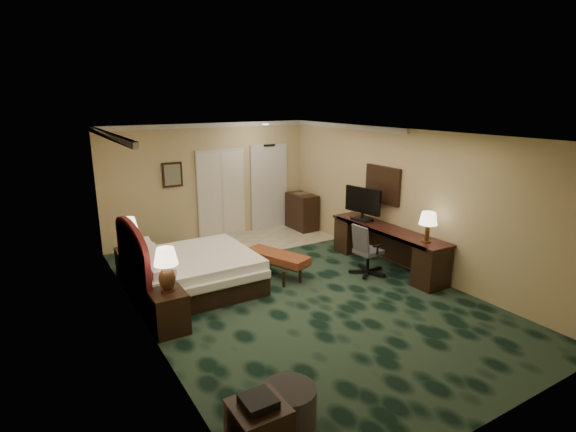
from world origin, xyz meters
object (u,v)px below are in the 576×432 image
nightstand_far (130,263)px  lamp_near (167,270)px  desk (387,248)px  tv (363,204)px  lamp_far (129,234)px  desk_chair (368,249)px  bed (195,272)px  bed_bench (277,264)px  nightstand_near (169,312)px  side_table (259,430)px  ottoman (289,406)px  minibar (302,212)px

nightstand_far → lamp_near: bearing=-88.8°
desk → tv: size_ratio=3.11×
lamp_far → desk: (4.41, -2.06, -0.45)m
desk_chair → bed: bearing=158.3°
bed_bench → tv: tv is taller
nightstand_near → tv: size_ratio=0.67×
bed → nightstand_far: (-0.85, 1.18, -0.04)m
desk_chair → side_table: bearing=-146.2°
desk → desk_chair: 0.56m
lamp_near → nightstand_far: bearing=91.2°
bed → bed_bench: 1.55m
bed_bench → ottoman: 4.01m
lamp_near → bed_bench: size_ratio=0.50×
nightstand_near → desk: bearing=3.4°
lamp_near → desk_chair: (3.85, 0.13, -0.42)m
bed_bench → side_table: bearing=-143.7°
minibar → bed: bearing=-149.1°
nightstand_near → desk_chair: bearing=2.6°
bed → minibar: minibar is taller
bed → lamp_near: lamp_near is taller
nightstand_near → nightstand_far: 2.38m
bed → nightstand_far: bearing=125.9°
bed → ottoman: (-0.36, -3.71, -0.11)m
lamp_far → desk_chair: lamp_far is taller
desk_chair → bed_bench: bearing=147.7°
ottoman → nightstand_near: bearing=100.7°
bed → bed_bench: bearing=-6.6°
bed → desk: 3.71m
lamp_far → minibar: 4.57m
lamp_near → side_table: size_ratio=1.19×
bed → side_table: bed is taller
nightstand_far → tv: (4.41, -1.40, 0.87)m
nightstand_near → bed_bench: nightstand_near is taller
lamp_near → desk_chair: bearing=2.0°
bed_bench → desk_chair: 1.75m
nightstand_far → bed_bench: 2.75m
bed_bench → minibar: size_ratio=1.41×
minibar → side_table: bearing=-126.0°
bed → desk: (3.59, -0.93, 0.08)m
side_table → tv: tv is taller
nightstand_far → tv: 4.70m
lamp_far → desk: 4.89m
side_table → desk_chair: bearing=37.0°
bed_bench → minibar: minibar is taller
minibar → nightstand_far: bearing=-167.6°
ottoman → lamp_near: bearing=99.9°
bed → desk: size_ratio=0.72×
lamp_near → desk: 4.43m
nightstand_far → lamp_near: (0.05, -2.33, 0.65)m
bed → lamp_far: 1.49m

